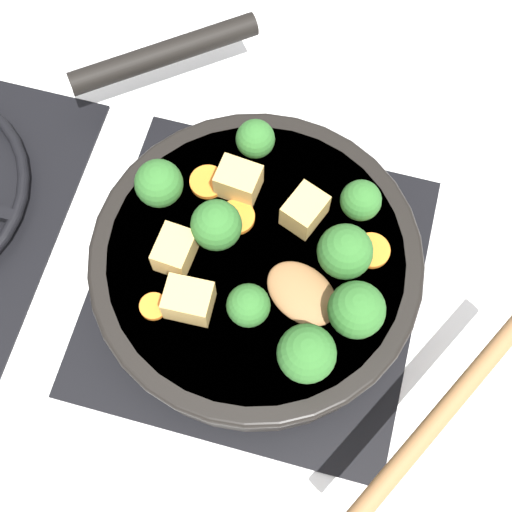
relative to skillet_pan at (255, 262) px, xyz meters
name	(u,v)px	position (x,y,z in m)	size (l,w,h in m)	color
ground_plane	(256,285)	(0.00, 0.00, -0.06)	(2.40, 2.40, 0.00)	white
front_burner_grate	(256,281)	(0.00, 0.00, -0.04)	(0.31, 0.31, 0.03)	black
skillet_pan	(255,262)	(0.00, 0.00, 0.00)	(0.41, 0.38, 0.05)	black
wooden_spoon	(378,360)	(-0.07, -0.12, 0.03)	(0.21, 0.23, 0.02)	olive
tofu_cube_center_large	(189,300)	(-0.06, 0.04, 0.04)	(0.04, 0.03, 0.03)	tan
tofu_cube_near_handle	(175,251)	(-0.02, 0.06, 0.04)	(0.04, 0.03, 0.03)	tan
tofu_cube_east_chunk	(305,210)	(0.04, -0.03, 0.04)	(0.04, 0.03, 0.03)	tan
tofu_cube_west_chunk	(239,181)	(0.06, 0.03, 0.04)	(0.04, 0.03, 0.03)	tan
broccoli_floret_near_spoon	(248,306)	(-0.06, -0.01, 0.05)	(0.04, 0.04, 0.04)	#709956
broccoli_floret_center_top	(159,184)	(0.03, 0.09, 0.05)	(0.04, 0.04, 0.05)	#709956
broccoli_floret_east_rim	(361,201)	(0.06, -0.08, 0.05)	(0.04, 0.04, 0.04)	#709956
broccoli_floret_west_rim	(255,139)	(0.10, 0.03, 0.05)	(0.04, 0.04, 0.04)	#709956
broccoli_floret_north_edge	(345,252)	(0.01, -0.08, 0.05)	(0.05, 0.05, 0.05)	#709956
broccoli_floret_south_cluster	(356,310)	(-0.04, -0.10, 0.05)	(0.05, 0.05, 0.05)	#709956
broccoli_floret_mid_floret	(307,354)	(-0.08, -0.07, 0.05)	(0.05, 0.05, 0.05)	#709956
broccoli_floret_small_inner	(216,225)	(0.00, 0.03, 0.05)	(0.04, 0.04, 0.05)	#709956
carrot_slice_orange_thin	(236,217)	(0.03, 0.02, 0.02)	(0.03, 0.03, 0.01)	orange
carrot_slice_near_center	(154,306)	(-0.07, 0.07, 0.02)	(0.02, 0.02, 0.01)	orange
carrot_slice_edge_slice	(371,250)	(0.03, -0.10, 0.02)	(0.03, 0.03, 0.01)	orange
carrot_slice_under_broccoli	(208,182)	(0.05, 0.06, 0.02)	(0.03, 0.03, 0.01)	orange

